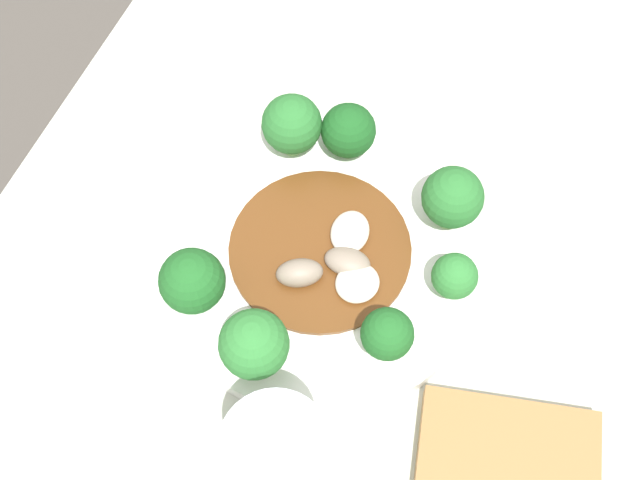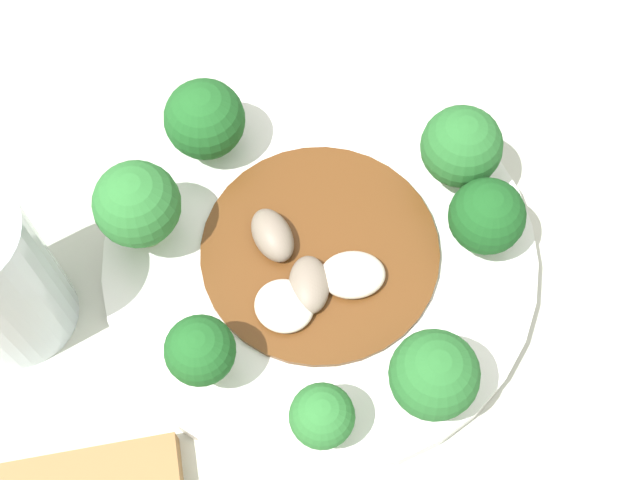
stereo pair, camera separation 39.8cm
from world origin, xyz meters
TOP-DOWN VIEW (x-y plane):
  - table at (0.00, 0.00)m, footprint 0.95×0.68m
  - plate at (-0.01, 0.04)m, footprint 0.30×0.30m
  - broccoli_northwest at (-0.09, 0.12)m, footprint 0.06×0.06m
  - broccoli_southeast at (0.07, -0.06)m, footprint 0.06×0.06m
  - broccoli_south at (-0.00, -0.08)m, footprint 0.04×0.04m
  - broccoli_east at (0.10, 0.05)m, footprint 0.05×0.05m
  - broccoli_northeast at (0.08, 0.10)m, footprint 0.06×0.06m
  - broccoli_west at (-0.13, 0.04)m, footprint 0.06×0.06m
  - broccoli_southwest at (-0.08, -0.05)m, footprint 0.04×0.04m
  - stirfry_center at (-0.01, 0.03)m, footprint 0.16×0.16m

SIDE VIEW (x-z plane):
  - table at x=0.00m, z-range 0.00..0.71m
  - plate at x=-0.01m, z-range 0.71..0.72m
  - stirfry_center at x=-0.01m, z-range 0.72..0.74m
  - broccoli_south at x=0.00m, z-range 0.73..0.78m
  - broccoli_east at x=0.10m, z-range 0.73..0.79m
  - broccoli_northwest at x=-0.09m, z-range 0.73..0.79m
  - broccoli_northeast at x=0.08m, z-range 0.73..0.80m
  - broccoli_southwest at x=-0.08m, z-range 0.73..0.79m
  - broccoli_southeast at x=0.07m, z-range 0.73..0.80m
  - broccoli_west at x=-0.13m, z-range 0.73..0.80m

